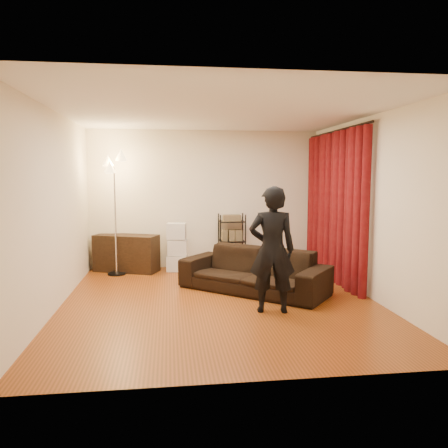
{
  "coord_description": "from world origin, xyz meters",
  "views": [
    {
      "loc": [
        -0.72,
        -6.14,
        1.83
      ],
      "look_at": [
        0.1,
        0.3,
        1.1
      ],
      "focal_mm": 35.0,
      "sensor_mm": 36.0,
      "label": 1
    }
  ],
  "objects": [
    {
      "name": "floor",
      "position": [
        0.0,
        0.0,
        0.0
      ],
      "size": [
        5.0,
        5.0,
        0.0
      ],
      "primitive_type": "plane",
      "color": "brown",
      "rests_on": "ground"
    },
    {
      "name": "ceiling",
      "position": [
        0.0,
        0.0,
        2.7
      ],
      "size": [
        5.0,
        5.0,
        0.0
      ],
      "primitive_type": "plane",
      "rotation": [
        3.14,
        0.0,
        0.0
      ],
      "color": "white",
      "rests_on": "ground"
    },
    {
      "name": "wall_back",
      "position": [
        0.0,
        2.5,
        1.35
      ],
      "size": [
        5.0,
        0.0,
        5.0
      ],
      "primitive_type": "plane",
      "rotation": [
        1.57,
        0.0,
        0.0
      ],
      "color": "#F0E5CB",
      "rests_on": "ground"
    },
    {
      "name": "wall_front",
      "position": [
        0.0,
        -2.5,
        1.35
      ],
      "size": [
        5.0,
        0.0,
        5.0
      ],
      "primitive_type": "plane",
      "rotation": [
        -1.57,
        0.0,
        0.0
      ],
      "color": "#F0E5CB",
      "rests_on": "ground"
    },
    {
      "name": "wall_left",
      "position": [
        -2.25,
        0.0,
        1.35
      ],
      "size": [
        0.0,
        5.0,
        5.0
      ],
      "primitive_type": "plane",
      "rotation": [
        1.57,
        0.0,
        1.57
      ],
      "color": "#F0E5CB",
      "rests_on": "ground"
    },
    {
      "name": "wall_right",
      "position": [
        2.25,
        0.0,
        1.35
      ],
      "size": [
        0.0,
        5.0,
        5.0
      ],
      "primitive_type": "plane",
      "rotation": [
        1.57,
        0.0,
        -1.57
      ],
      "color": "#F0E5CB",
      "rests_on": "ground"
    },
    {
      "name": "curtain_rod",
      "position": [
        2.15,
        1.12,
        2.58
      ],
      "size": [
        0.04,
        2.65,
        0.04
      ],
      "primitive_type": "cylinder",
      "rotation": [
        1.57,
        0.0,
        0.0
      ],
      "color": "black",
      "rests_on": "wall_right"
    },
    {
      "name": "curtain",
      "position": [
        2.13,
        1.12,
        1.28
      ],
      "size": [
        0.22,
        2.65,
        2.55
      ],
      "primitive_type": null,
      "color": "maroon",
      "rests_on": "ground"
    },
    {
      "name": "sofa",
      "position": [
        0.59,
        0.48,
        0.34
      ],
      "size": [
        2.35,
        2.17,
        0.67
      ],
      "primitive_type": "imported",
      "rotation": [
        0.0,
        0.0,
        -0.69
      ],
      "color": "black",
      "rests_on": "ground"
    },
    {
      "name": "person",
      "position": [
        0.63,
        -0.55,
        0.84
      ],
      "size": [
        0.66,
        0.48,
        1.69
      ],
      "primitive_type": "imported",
      "rotation": [
        0.0,
        0.0,
        3.01
      ],
      "color": "black",
      "rests_on": "ground"
    },
    {
      "name": "media_cabinet",
      "position": [
        -1.53,
        2.23,
        0.35
      ],
      "size": [
        1.28,
        0.86,
        0.7
      ],
      "primitive_type": "cube",
      "rotation": [
        0.0,
        0.0,
        -0.38
      ],
      "color": "black",
      "rests_on": "ground"
    },
    {
      "name": "storage_boxes",
      "position": [
        -0.57,
        2.12,
        0.46
      ],
      "size": [
        0.41,
        0.34,
        0.93
      ],
      "primitive_type": null,
      "rotation": [
        0.0,
        0.0,
        -0.13
      ],
      "color": "silver",
      "rests_on": "ground"
    },
    {
      "name": "wire_shelf",
      "position": [
        0.51,
        2.28,
        0.54
      ],
      "size": [
        0.56,
        0.45,
        1.07
      ],
      "primitive_type": null,
      "rotation": [
        0.0,
        0.0,
        -0.26
      ],
      "color": "black",
      "rests_on": "ground"
    },
    {
      "name": "floor_lamp",
      "position": [
        -1.69,
        1.96,
        1.1
      ],
      "size": [
        0.52,
        0.52,
        2.2
      ],
      "primitive_type": null,
      "rotation": [
        0.0,
        0.0,
        -0.39
      ],
      "color": "silver",
      "rests_on": "ground"
    }
  ]
}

